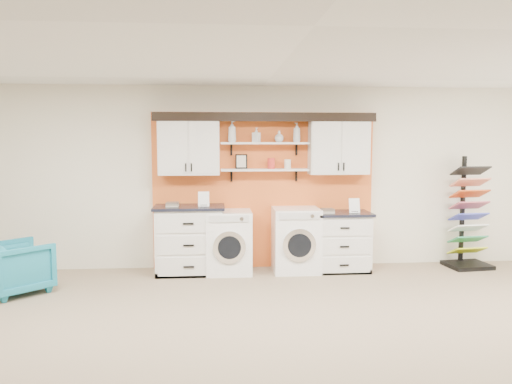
{
  "coord_description": "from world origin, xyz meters",
  "views": [
    {
      "loc": [
        -0.72,
        -3.7,
        1.96
      ],
      "look_at": [
        -0.25,
        2.3,
        1.35
      ],
      "focal_mm": 35.0,
      "sensor_mm": 36.0,
      "label": 1
    }
  ],
  "objects": [
    {
      "name": "ceiling",
      "position": [
        0.0,
        0.0,
        2.8
      ],
      "size": [
        10.0,
        10.0,
        0.0
      ],
      "primitive_type": "plane",
      "rotation": [
        3.14,
        0.0,
        0.0
      ],
      "color": "white",
      "rests_on": "wall_back"
    },
    {
      "name": "wall_back",
      "position": [
        0.0,
        4.0,
        1.4
      ],
      "size": [
        10.0,
        0.0,
        10.0
      ],
      "primitive_type": "plane",
      "rotation": [
        1.57,
        0.0,
        0.0
      ],
      "color": "silver",
      "rests_on": "floor"
    },
    {
      "name": "accent_panel",
      "position": [
        0.0,
        3.96,
        1.2
      ],
      "size": [
        3.4,
        0.07,
        2.4
      ],
      "primitive_type": "cube",
      "color": "orange",
      "rests_on": "wall_back"
    },
    {
      "name": "upper_cabinet_left",
      "position": [
        -1.13,
        3.79,
        1.88
      ],
      "size": [
        0.9,
        0.35,
        0.84
      ],
      "color": "white",
      "rests_on": "wall_back"
    },
    {
      "name": "upper_cabinet_right",
      "position": [
        1.13,
        3.79,
        1.88
      ],
      "size": [
        0.9,
        0.35,
        0.84
      ],
      "color": "white",
      "rests_on": "wall_back"
    },
    {
      "name": "shelf_lower",
      "position": [
        0.0,
        3.8,
        1.53
      ],
      "size": [
        1.32,
        0.28,
        0.03
      ],
      "primitive_type": "cube",
      "color": "white",
      "rests_on": "wall_back"
    },
    {
      "name": "shelf_upper",
      "position": [
        0.0,
        3.8,
        1.93
      ],
      "size": [
        1.32,
        0.28,
        0.03
      ],
      "primitive_type": "cube",
      "color": "white",
      "rests_on": "wall_back"
    },
    {
      "name": "crown_molding",
      "position": [
        0.0,
        3.81,
        2.33
      ],
      "size": [
        3.3,
        0.41,
        0.13
      ],
      "color": "black",
      "rests_on": "wall_back"
    },
    {
      "name": "picture_frame",
      "position": [
        -0.35,
        3.85,
        1.66
      ],
      "size": [
        0.18,
        0.02,
        0.22
      ],
      "color": "black",
      "rests_on": "shelf_lower"
    },
    {
      "name": "canister_red",
      "position": [
        0.1,
        3.8,
        1.62
      ],
      "size": [
        0.11,
        0.11,
        0.16
      ],
      "primitive_type": "cylinder",
      "color": "red",
      "rests_on": "shelf_lower"
    },
    {
      "name": "canister_cream",
      "position": [
        0.35,
        3.8,
        1.61
      ],
      "size": [
        0.1,
        0.1,
        0.14
      ],
      "primitive_type": "cylinder",
      "color": "silver",
      "rests_on": "shelf_lower"
    },
    {
      "name": "base_cabinet_left",
      "position": [
        -1.13,
        3.64,
        0.5
      ],
      "size": [
        1.03,
        0.66,
        1.01
      ],
      "color": "white",
      "rests_on": "floor"
    },
    {
      "name": "base_cabinet_right",
      "position": [
        1.13,
        3.64,
        0.45
      ],
      "size": [
        0.91,
        0.66,
        0.9
      ],
      "color": "white",
      "rests_on": "floor"
    },
    {
      "name": "washer",
      "position": [
        -0.55,
        3.64,
        0.47
      ],
      "size": [
        0.67,
        0.71,
        0.93
      ],
      "color": "white",
      "rests_on": "floor"
    },
    {
      "name": "dryer",
      "position": [
        0.46,
        3.64,
        0.48
      ],
      "size": [
        0.69,
        0.71,
        0.96
      ],
      "color": "white",
      "rests_on": "floor"
    },
    {
      "name": "sample_rack",
      "position": [
        3.17,
        3.68,
        0.54
      ],
      "size": [
        0.68,
        0.59,
        1.73
      ],
      "rotation": [
        0.0,
        0.0,
        0.11
      ],
      "color": "black",
      "rests_on": "floor"
    },
    {
      "name": "armchair",
      "position": [
        -3.3,
        2.84,
        0.34
      ],
      "size": [
        1.03,
        1.03,
        0.67
      ],
      "primitive_type": "imported",
      "rotation": [
        0.0,
        0.0,
        2.32
      ],
      "color": "#17718B",
      "rests_on": "floor"
    },
    {
      "name": "soap_bottle_a",
      "position": [
        -0.49,
        3.8,
        2.1
      ],
      "size": [
        0.17,
        0.17,
        0.32
      ],
      "primitive_type": "imported",
      "rotation": [
        0.0,
        0.0,
        2.22
      ],
      "color": "silver",
      "rests_on": "shelf_upper"
    },
    {
      "name": "soap_bottle_b",
      "position": [
        -0.13,
        3.8,
        2.05
      ],
      "size": [
        0.14,
        0.14,
        0.22
      ],
      "primitive_type": "imported",
      "rotation": [
        0.0,
        0.0,
        2.58
      ],
      "color": "silver",
      "rests_on": "shelf_upper"
    },
    {
      "name": "soap_bottle_c",
      "position": [
        0.22,
        3.8,
        2.03
      ],
      "size": [
        0.19,
        0.19,
        0.17
      ],
      "primitive_type": "imported",
      "rotation": [
        0.0,
        0.0,
        2.39
      ],
      "color": "silver",
      "rests_on": "shelf_upper"
    },
    {
      "name": "soap_bottle_d",
      "position": [
        0.49,
        3.8,
        2.09
      ],
      "size": [
        0.16,
        0.16,
        0.29
      ],
      "primitive_type": "imported",
      "rotation": [
        0.0,
        0.0,
        -0.82
      ],
      "color": "silver",
      "rests_on": "shelf_upper"
    }
  ]
}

